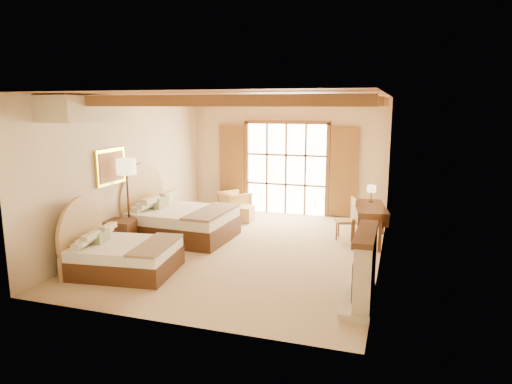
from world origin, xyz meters
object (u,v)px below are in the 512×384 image
at_px(desk, 369,222).
at_px(bed_near, 118,252).
at_px(bed_far, 176,219).
at_px(armchair, 234,203).
at_px(nightstand, 120,235).

bearing_deg(desk, bed_near, -151.84).
distance_m(bed_near, bed_far, 2.29).
distance_m(bed_far, desk, 4.38).
xyz_separation_m(bed_far, armchair, (0.54, 2.41, -0.11)).
bearing_deg(bed_far, desk, 15.74).
bearing_deg(nightstand, desk, 13.61).
relative_size(bed_far, nightstand, 3.51).
xyz_separation_m(bed_near, bed_far, (-0.03, 2.29, 0.08)).
relative_size(bed_near, bed_far, 0.86).
height_order(bed_far, nightstand, bed_far).
bearing_deg(desk, armchair, 149.69).
bearing_deg(bed_far, armchair, 79.61).
bearing_deg(bed_near, bed_far, 83.72).
relative_size(bed_near, desk, 1.22).
bearing_deg(bed_far, nightstand, -115.80).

